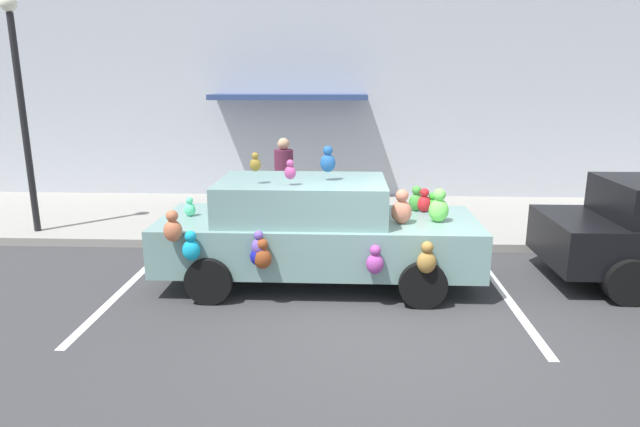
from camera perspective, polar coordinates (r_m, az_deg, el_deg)
ground_plane at (r=6.90m, az=7.07°, el=-11.60°), size 60.00×60.00×0.00m
sidewalk at (r=11.59m, az=5.26°, el=-0.54°), size 24.00×4.00×0.15m
storefront_building at (r=13.36m, az=5.07°, el=14.90°), size 24.00×1.25×6.40m
parking_stripe_front at (r=8.12m, az=18.93°, el=-8.23°), size 0.12×3.60×0.01m
parking_stripe_rear at (r=8.41m, az=-19.91°, el=-7.52°), size 0.12×3.60×0.01m
plush_covered_car at (r=7.99m, az=-0.59°, el=-1.74°), size 4.61×2.05×2.04m
teddy_bear_on_sidewalk at (r=10.21m, az=12.21°, el=-0.81°), size 0.30×0.25×0.57m
street_lamp_post at (r=11.32m, az=-28.87°, el=10.94°), size 0.28×0.28×4.20m
pedestrian_near_shopfront at (r=10.93m, az=-3.77°, el=3.16°), size 0.38×0.38×1.68m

